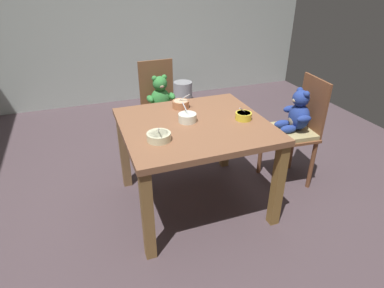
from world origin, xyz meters
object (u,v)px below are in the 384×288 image
Objects in this scene: dining_table at (194,136)px; porridge_bowl_terracotta_far_center at (181,104)px; porridge_bowl_cream_near_left at (159,136)px; porridge_bowl_yellow_near_right at (243,116)px; teddy_chair_far_center at (161,102)px; metal_pail at (183,92)px; porridge_bowl_white_center at (187,118)px; teddy_chair_near_right at (296,123)px.

dining_table is 0.34m from porridge_bowl_terracotta_far_center.
dining_table is at bearing 29.24° from porridge_bowl_cream_near_left.
porridge_bowl_cream_near_left reaches higher than porridge_bowl_yellow_near_right.
porridge_bowl_cream_near_left is at bearing -122.72° from porridge_bowl_terracotta_far_center.
porridge_bowl_terracotta_far_center is at bearing 0.02° from teddy_chair_far_center.
teddy_chair_far_center is at bearing -116.95° from metal_pail.
dining_table is at bearing -90.53° from porridge_bowl_terracotta_far_center.
teddy_chair_far_center is at bearing 111.58° from porridge_bowl_yellow_near_right.
porridge_bowl_yellow_near_right reaches higher than metal_pail.
porridge_bowl_terracotta_far_center reaches higher than dining_table.
teddy_chair_far_center is 1.03m from porridge_bowl_yellow_near_right.
porridge_bowl_yellow_near_right is 0.86× the size of porridge_bowl_white_center.
teddy_chair_near_right reaches higher than metal_pail.
teddy_chair_near_right is at bearing -1.05° from porridge_bowl_white_center.
dining_table is 1.12× the size of teddy_chair_far_center.
porridge_bowl_terracotta_far_center is (0.02, -0.57, 0.18)m from teddy_chair_far_center.
teddy_chair_near_right is 6.63× the size of porridge_bowl_white_center.
dining_table is 0.90m from teddy_chair_near_right.
teddy_chair_far_center is at bearing 91.01° from dining_table.
porridge_bowl_yellow_near_right is 0.67m from porridge_bowl_cream_near_left.
porridge_bowl_yellow_near_right is 0.73× the size of porridge_bowl_cream_near_left.
porridge_bowl_cream_near_left is at bearing -17.34° from teddy_chair_far_center.
porridge_bowl_white_center is 0.47× the size of metal_pail.
porridge_bowl_white_center is at bearing 4.33° from teddy_chair_near_right.
metal_pail is at bearing 73.60° from dining_table.
teddy_chair_near_right reaches higher than porridge_bowl_terracotta_far_center.
porridge_bowl_white_center reaches higher than dining_table.
metal_pail is at bearing 72.34° from porridge_bowl_white_center.
teddy_chair_near_right is 1.23m from porridge_bowl_cream_near_left.
porridge_bowl_yellow_near_right is at bearing 14.33° from teddy_chair_near_right.
porridge_bowl_white_center is at bearing 135.91° from dining_table.
porridge_bowl_cream_near_left reaches higher than metal_pail.
porridge_bowl_white_center is (-0.94, 0.02, 0.18)m from teddy_chair_near_right.
porridge_bowl_cream_near_left reaches higher than dining_table.
porridge_bowl_yellow_near_right is (0.37, -0.94, 0.18)m from teddy_chair_far_center.
porridge_bowl_white_center is 2.29m from metal_pail.
metal_pail is (0.28, 2.21, -0.58)m from porridge_bowl_yellow_near_right.
porridge_bowl_cream_near_left is 0.55× the size of metal_pail.
metal_pail is (0.67, 2.11, -0.59)m from porridge_bowl_white_center.
porridge_bowl_white_center is (-0.40, 0.10, 0.00)m from porridge_bowl_yellow_near_right.
porridge_bowl_yellow_near_right is at bearing 9.14° from porridge_bowl_cream_near_left.
metal_pail is (-0.27, 2.13, -0.41)m from teddy_chair_near_right.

